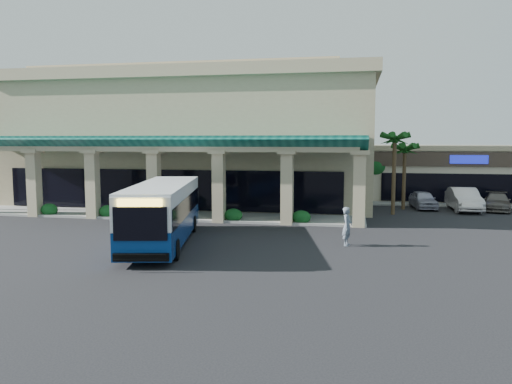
% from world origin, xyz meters
% --- Properties ---
extents(ground, '(110.00, 110.00, 0.00)m').
position_xyz_m(ground, '(0.00, 0.00, 0.00)').
color(ground, black).
extents(main_building, '(30.80, 14.80, 11.35)m').
position_xyz_m(main_building, '(-8.00, 16.00, 5.67)').
color(main_building, tan).
rests_on(main_building, ground).
extents(arcade, '(30.00, 6.20, 5.70)m').
position_xyz_m(arcade, '(-8.00, 6.80, 2.85)').
color(arcade, '#0D5046').
rests_on(arcade, ground).
extents(strip_mall, '(22.50, 12.50, 4.90)m').
position_xyz_m(strip_mall, '(18.00, 24.00, 2.45)').
color(strip_mall, beige).
rests_on(strip_mall, ground).
extents(palm_0, '(2.40, 2.40, 6.60)m').
position_xyz_m(palm_0, '(8.50, 11.00, 3.30)').
color(palm_0, '#103C11').
rests_on(palm_0, ground).
extents(palm_1, '(2.40, 2.40, 5.80)m').
position_xyz_m(palm_1, '(9.50, 14.00, 2.90)').
color(palm_1, '#103C11').
rests_on(palm_1, ground).
extents(broadleaf_tree, '(2.60, 2.60, 4.81)m').
position_xyz_m(broadleaf_tree, '(7.50, 19.00, 2.41)').
color(broadleaf_tree, '#104718').
rests_on(broadleaf_tree, ground).
extents(transit_bus, '(4.85, 11.53, 3.14)m').
position_xyz_m(transit_bus, '(-4.03, -1.95, 1.57)').
color(transit_bus, navy).
rests_on(transit_bus, ground).
extents(pedestrian, '(0.61, 0.80, 1.99)m').
position_xyz_m(pedestrian, '(5.38, -0.64, 0.99)').
color(pedestrian, slate).
rests_on(pedestrian, ground).
extents(car_silver, '(2.11, 4.29, 1.41)m').
position_xyz_m(car_silver, '(11.08, 14.78, 0.70)').
color(car_silver, '#A8A6B9').
rests_on(car_silver, ground).
extents(car_white, '(1.99, 5.34, 1.74)m').
position_xyz_m(car_white, '(13.99, 14.20, 0.87)').
color(car_white, silver).
rests_on(car_white, ground).
extents(car_red, '(2.83, 4.88, 1.33)m').
position_xyz_m(car_red, '(16.53, 14.79, 0.66)').
color(car_red, '#5F5751').
rests_on(car_red, ground).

